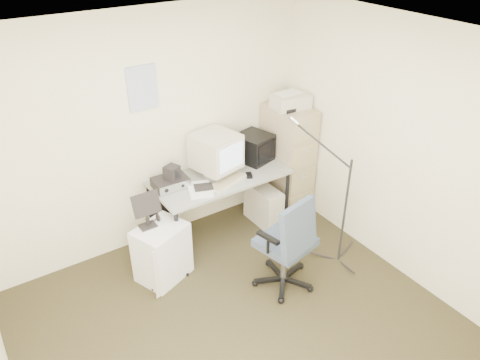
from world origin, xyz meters
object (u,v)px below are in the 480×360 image
filing_cabinet (287,159)px  desk (221,204)px  office_chair (285,240)px  side_cart (162,252)px

filing_cabinet → desk: filing_cabinet is taller
desk → office_chair: 1.09m
desk → side_cart: desk is taller
office_chair → filing_cabinet: bearing=38.9°
desk → filing_cabinet: bearing=1.8°
filing_cabinet → office_chair: filing_cabinet is taller
office_chair → side_cart: bearing=129.2°
filing_cabinet → desk: (-0.95, -0.03, -0.29)m
filing_cabinet → side_cart: filing_cabinet is taller
filing_cabinet → office_chair: (-0.90, -1.11, -0.12)m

